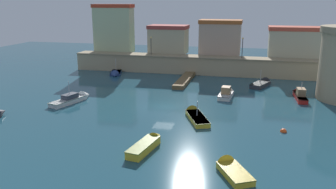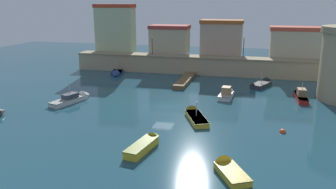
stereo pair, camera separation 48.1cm
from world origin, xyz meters
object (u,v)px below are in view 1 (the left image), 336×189
(moored_boat_8, at_px, (299,94))
(moored_boat_4, at_px, (230,168))
(moored_boat_0, at_px, (263,83))
(moored_boat_2, at_px, (195,115))
(moored_boat_7, at_px, (74,98))
(moored_boat_3, at_px, (115,74))
(quay_lamp_0, at_px, (151,43))
(moored_boat_6, at_px, (148,144))
(moored_boat_5, at_px, (227,93))
(quay_lamp_1, at_px, (243,44))
(mooring_buoy_0, at_px, (283,132))

(moored_boat_8, bearing_deg, moored_boat_4, 159.46)
(moored_boat_0, height_order, moored_boat_2, moored_boat_0)
(moored_boat_4, height_order, moored_boat_7, moored_boat_7)
(moored_boat_4, bearing_deg, moored_boat_3, 6.66)
(quay_lamp_0, xyz_separation_m, moored_boat_3, (-5.44, -4.92, -5.28))
(moored_boat_0, height_order, moored_boat_8, moored_boat_0)
(moored_boat_0, xyz_separation_m, moored_boat_6, (-10.83, -28.00, 0.06))
(quay_lamp_0, bearing_deg, moored_boat_3, -137.88)
(moored_boat_6, height_order, moored_boat_7, moored_boat_7)
(moored_boat_5, relative_size, moored_boat_6, 0.88)
(quay_lamp_0, bearing_deg, moored_boat_8, -27.98)
(moored_boat_0, xyz_separation_m, moored_boat_3, (-26.09, 2.01, -0.09))
(quay_lamp_1, xyz_separation_m, mooring_buoy_0, (5.38, -27.71, -5.67))
(moored_boat_2, xyz_separation_m, moored_boat_4, (4.93, -12.64, -0.00))
(moored_boat_2, height_order, moored_boat_6, moored_boat_2)
(moored_boat_6, relative_size, mooring_buoy_0, 8.64)
(quay_lamp_0, xyz_separation_m, moored_boat_7, (-4.31, -22.44, -5.13))
(moored_boat_5, xyz_separation_m, moored_boat_7, (-19.83, -7.43, -0.06))
(moored_boat_2, relative_size, moored_boat_4, 1.40)
(quay_lamp_0, bearing_deg, mooring_buoy_0, -51.14)
(quay_lamp_1, xyz_separation_m, moored_boat_2, (-4.35, -25.13, -5.39))
(quay_lamp_1, distance_m, moored_boat_8, 16.78)
(quay_lamp_1, relative_size, mooring_buoy_0, 5.29)
(moored_boat_5, distance_m, moored_boat_8, 10.04)
(moored_boat_3, bearing_deg, moored_boat_0, 70.34)
(moored_boat_0, height_order, mooring_buoy_0, moored_boat_0)
(moored_boat_2, distance_m, moored_boat_8, 17.33)
(moored_boat_6, relative_size, moored_boat_7, 0.83)
(quay_lamp_0, distance_m, moored_boat_5, 22.18)
(quay_lamp_0, height_order, moored_boat_5, quay_lamp_0)
(moored_boat_3, xyz_separation_m, moored_boat_4, (22.96, -32.86, 0.03))
(quay_lamp_1, height_order, moored_boat_7, quay_lamp_1)
(moored_boat_7, relative_size, mooring_buoy_0, 10.35)
(quay_lamp_1, distance_m, moored_boat_7, 31.35)
(moored_boat_0, height_order, moored_boat_7, moored_boat_7)
(mooring_buoy_0, bearing_deg, moored_boat_7, 168.80)
(moored_boat_3, bearing_deg, moored_boat_2, 26.49)
(moored_boat_6, distance_m, moored_boat_7, 18.86)
(moored_boat_3, bearing_deg, moored_boat_6, 11.71)
(moored_boat_2, relative_size, moored_boat_6, 1.15)
(moored_boat_7, xyz_separation_m, moored_boat_8, (29.75, 8.92, 0.10))
(moored_boat_0, bearing_deg, moored_boat_2, 179.65)
(quay_lamp_1, bearing_deg, moored_boat_4, -89.13)
(moored_boat_0, relative_size, moored_boat_5, 1.13)
(moored_boat_2, bearing_deg, moored_boat_3, 18.57)
(moored_boat_4, bearing_deg, quay_lamp_1, -27.41)
(moored_boat_7, bearing_deg, moored_boat_0, -41.91)
(moored_boat_3, distance_m, mooring_buoy_0, 35.92)
(quay_lamp_0, relative_size, moored_boat_7, 0.48)
(moored_boat_0, bearing_deg, quay_lamp_0, 94.98)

